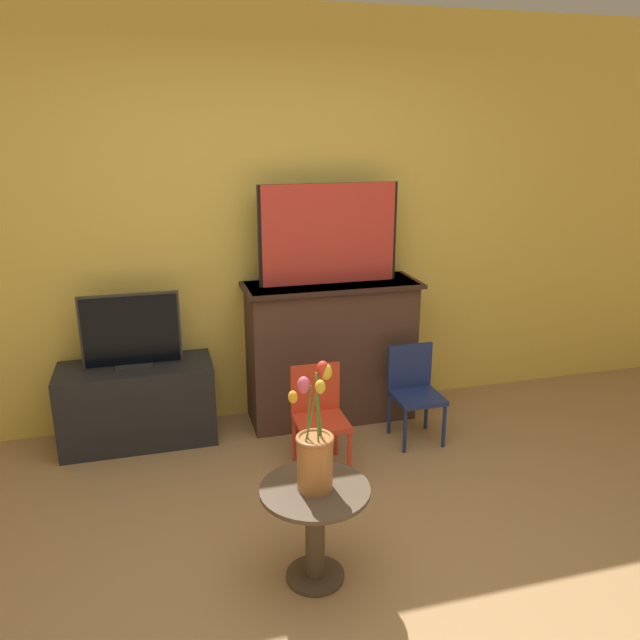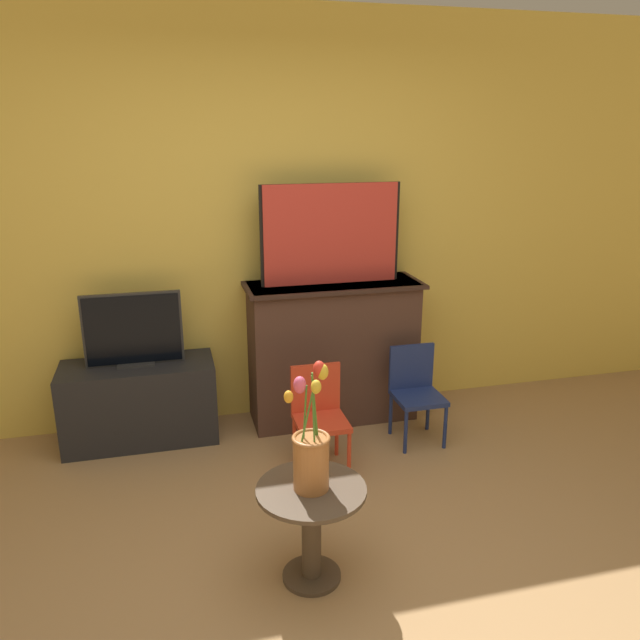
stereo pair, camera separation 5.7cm
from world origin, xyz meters
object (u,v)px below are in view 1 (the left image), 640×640
object	(u,v)px
painting	(329,234)
tv_monitor	(131,332)
vase_tulips	(315,452)
chair_blue	(414,387)
chair_red	(319,412)

from	to	relation	value
painting	tv_monitor	size ratio (longest dim) A/B	1.54
painting	vase_tulips	distance (m)	1.78
chair_blue	vase_tulips	bearing A→B (deg)	-130.25
chair_red	chair_blue	bearing A→B (deg)	14.76
chair_red	vase_tulips	distance (m)	1.04
chair_red	chair_blue	world-z (taller)	same
chair_red	chair_blue	xyz separation A→B (m)	(0.69, 0.18, 0.00)
chair_blue	vase_tulips	size ratio (longest dim) A/B	1.08
painting	vase_tulips	size ratio (longest dim) A/B	1.63
painting	chair_red	world-z (taller)	painting
tv_monitor	chair_red	xyz separation A→B (m)	(1.04, -0.60, -0.40)
tv_monitor	chair_red	bearing A→B (deg)	-29.73
tv_monitor	painting	bearing A→B (deg)	1.06
chair_red	painting	bearing A→B (deg)	69.08
tv_monitor	chair_red	world-z (taller)	tv_monitor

